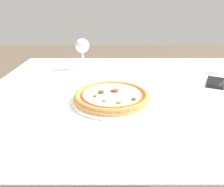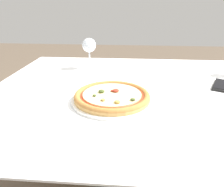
{
  "view_description": "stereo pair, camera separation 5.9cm",
  "coord_description": "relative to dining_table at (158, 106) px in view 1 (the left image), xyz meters",
  "views": [
    {
      "loc": [
        -0.2,
        -0.84,
        1.08
      ],
      "look_at": [
        -0.2,
        -0.12,
        0.78
      ],
      "focal_mm": 35.0,
      "sensor_mm": 36.0,
      "label": 1
    },
    {
      "loc": [
        -0.14,
        -0.83,
        1.08
      ],
      "look_at": [
        -0.2,
        -0.12,
        0.78
      ],
      "focal_mm": 35.0,
      "sensor_mm": 36.0,
      "label": 2
    }
  ],
  "objects": [
    {
      "name": "dining_table",
      "position": [
        0.0,
        0.0,
        0.0
      ],
      "size": [
        1.42,
        1.02,
        0.75
      ],
      "color": "brown",
      "rests_on": "ground_plane"
    },
    {
      "name": "pizza_plate",
      "position": [
        -0.2,
        -0.12,
        0.1
      ],
      "size": [
        0.29,
        0.29,
        0.04
      ],
      "color": "white",
      "rests_on": "dining_table"
    },
    {
      "name": "wine_glass_far_right",
      "position": [
        -0.35,
        0.29,
        0.2
      ],
      "size": [
        0.07,
        0.07,
        0.16
      ],
      "color": "silver",
      "rests_on": "dining_table"
    },
    {
      "name": "fork",
      "position": [
        -0.32,
        0.05,
        0.08
      ],
      "size": [
        0.05,
        0.17,
        0.0
      ],
      "color": "silver",
      "rests_on": "dining_table"
    },
    {
      "name": "cell_phone",
      "position": [
        0.26,
        0.06,
        0.09
      ],
      "size": [
        0.13,
        0.16,
        0.01
      ],
      "color": "black",
      "rests_on": "dining_table"
    }
  ]
}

